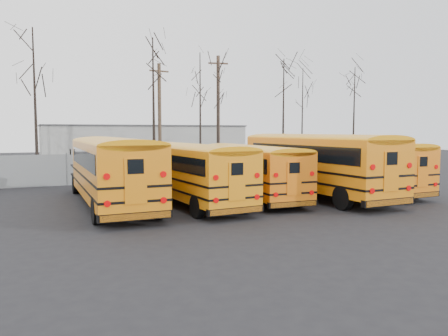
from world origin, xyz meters
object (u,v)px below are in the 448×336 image
bus_e (354,162)px  utility_pole_right (218,111)px  bus_d (313,160)px  utility_pole_left (160,119)px  bus_b (189,168)px  bus_a (112,166)px  bus_c (250,167)px

bus_e → utility_pole_right: bearing=92.2°
bus_d → utility_pole_left: (-4.59, 12.96, 2.38)m
bus_b → bus_a: bearing=164.6°
utility_pole_left → utility_pole_right: size_ratio=0.83×
utility_pole_left → bus_b: bearing=-107.3°
bus_c → utility_pole_left: size_ratio=1.20×
bus_b → bus_d: bus_d is taller
bus_b → bus_c: bearing=0.8°
bus_a → utility_pole_left: utility_pole_left is taller
bus_a → bus_d: bearing=-6.2°
utility_pole_left → bus_a: bearing=-123.2°
bus_c → bus_e: 6.62m
bus_e → utility_pole_left: (-7.83, 12.41, 2.64)m
bus_d → bus_c: bearing=166.3°
bus_b → bus_e: bearing=-3.2°
bus_d → utility_pole_right: utility_pole_right is taller
utility_pole_right → bus_a: bearing=-117.3°
utility_pole_right → bus_e: bearing=-76.3°
bus_c → utility_pole_right: size_ratio=0.99×
bus_c → bus_d: size_ratio=0.84×
bus_c → utility_pole_left: 12.56m
bus_d → utility_pole_left: bearing=108.5°
bus_d → bus_e: size_ratio=1.15×
bus_c → bus_e: (6.62, -0.21, 0.07)m
bus_c → utility_pole_right: 18.00m
utility_pole_left → bus_e: bearing=-65.2°
bus_d → utility_pole_left: utility_pole_left is taller
bus_b → utility_pole_right: 19.51m
bus_a → utility_pole_right: size_ratio=1.14×
bus_a → bus_c: bus_a is taller
bus_e → utility_pole_right: 17.34m
bus_a → bus_e: bus_a is taller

